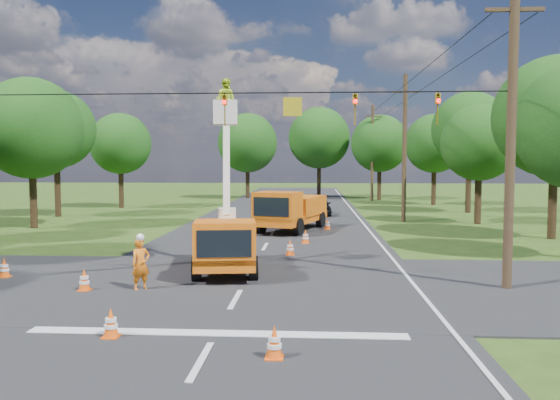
# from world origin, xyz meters

# --- Properties ---
(ground) EXTENTS (140.00, 140.00, 0.00)m
(ground) POSITION_xyz_m (0.00, 20.00, 0.00)
(ground) COLOR #2B4715
(ground) RESTS_ON ground
(road_main) EXTENTS (12.00, 100.00, 0.06)m
(road_main) POSITION_xyz_m (0.00, 20.00, 0.00)
(road_main) COLOR black
(road_main) RESTS_ON ground
(road_cross) EXTENTS (56.00, 10.00, 0.07)m
(road_cross) POSITION_xyz_m (0.00, 2.00, 0.00)
(road_cross) COLOR black
(road_cross) RESTS_ON ground
(stop_bar) EXTENTS (9.00, 0.45, 0.02)m
(stop_bar) POSITION_xyz_m (0.00, -3.20, 0.00)
(stop_bar) COLOR silver
(stop_bar) RESTS_ON ground
(edge_line) EXTENTS (0.12, 90.00, 0.02)m
(edge_line) POSITION_xyz_m (5.60, 20.00, 0.00)
(edge_line) COLOR silver
(edge_line) RESTS_ON ground
(bucket_truck) EXTENTS (2.82, 5.81, 7.17)m
(bucket_truck) POSITION_xyz_m (-0.95, 4.26, 1.52)
(bucket_truck) COLOR orange
(bucket_truck) RESTS_ON ground
(second_truck) EXTENTS (4.28, 6.88, 2.42)m
(second_truck) POSITION_xyz_m (0.97, 16.23, 1.26)
(second_truck) COLOR orange
(second_truck) RESTS_ON ground
(ground_worker) EXTENTS (0.72, 0.70, 1.67)m
(ground_worker) POSITION_xyz_m (-3.18, 1.14, 0.84)
(ground_worker) COLOR #FF5E15
(ground_worker) RESTS_ON ground
(distant_car) EXTENTS (1.98, 4.44, 1.48)m
(distant_car) POSITION_xyz_m (2.72, 26.19, 0.74)
(distant_car) COLOR black
(distant_car) RESTS_ON ground
(traffic_cone_0) EXTENTS (0.38, 0.38, 0.71)m
(traffic_cone_0) POSITION_xyz_m (-2.39, -3.58, 0.36)
(traffic_cone_0) COLOR #FE580D
(traffic_cone_0) RESTS_ON ground
(traffic_cone_1) EXTENTS (0.38, 0.38, 0.71)m
(traffic_cone_1) POSITION_xyz_m (1.48, -4.70, 0.36)
(traffic_cone_1) COLOR #FE580D
(traffic_cone_1) RESTS_ON ground
(traffic_cone_2) EXTENTS (0.38, 0.38, 0.71)m
(traffic_cone_2) POSITION_xyz_m (1.29, 7.83, 0.36)
(traffic_cone_2) COLOR #FE580D
(traffic_cone_2) RESTS_ON ground
(traffic_cone_3) EXTENTS (0.38, 0.38, 0.71)m
(traffic_cone_3) POSITION_xyz_m (1.92, 11.33, 0.36)
(traffic_cone_3) COLOR #FE580D
(traffic_cone_3) RESTS_ON ground
(traffic_cone_4) EXTENTS (0.38, 0.38, 0.71)m
(traffic_cone_4) POSITION_xyz_m (-4.92, 0.87, 0.36)
(traffic_cone_4) COLOR #FE580D
(traffic_cone_4) RESTS_ON ground
(traffic_cone_5) EXTENTS (0.38, 0.38, 0.71)m
(traffic_cone_5) POSITION_xyz_m (-8.55, 2.64, 0.36)
(traffic_cone_5) COLOR #FE580D
(traffic_cone_5) RESTS_ON ground
(traffic_cone_6) EXTENTS (0.38, 0.38, 0.71)m
(traffic_cone_6) POSITION_xyz_m (3.16, 16.99, 0.36)
(traffic_cone_6) COLOR #FE580D
(traffic_cone_6) RESTS_ON ground
(pole_right_near) EXTENTS (1.80, 0.30, 10.00)m
(pole_right_near) POSITION_xyz_m (8.50, 2.00, 5.11)
(pole_right_near) COLOR #4C3823
(pole_right_near) RESTS_ON ground
(pole_right_mid) EXTENTS (1.80, 0.30, 10.00)m
(pole_right_mid) POSITION_xyz_m (8.50, 22.00, 5.11)
(pole_right_mid) COLOR #4C3823
(pole_right_mid) RESTS_ON ground
(pole_right_far) EXTENTS (1.80, 0.30, 10.00)m
(pole_right_far) POSITION_xyz_m (8.50, 42.00, 5.11)
(pole_right_far) COLOR #4C3823
(pole_right_far) RESTS_ON ground
(signal_span) EXTENTS (18.00, 0.29, 1.07)m
(signal_span) POSITION_xyz_m (2.23, 1.99, 5.88)
(signal_span) COLOR black
(signal_span) RESTS_ON ground
(tree_left_d) EXTENTS (6.20, 6.20, 9.24)m
(tree_left_d) POSITION_xyz_m (-15.00, 17.00, 6.12)
(tree_left_d) COLOR #382616
(tree_left_d) RESTS_ON ground
(tree_left_e) EXTENTS (5.80, 5.80, 9.41)m
(tree_left_e) POSITION_xyz_m (-16.80, 24.00, 6.49)
(tree_left_e) COLOR #382616
(tree_left_e) RESTS_ON ground
(tree_left_f) EXTENTS (5.40, 5.40, 8.40)m
(tree_left_f) POSITION_xyz_m (-14.80, 32.00, 5.69)
(tree_left_f) COLOR #382616
(tree_left_f) RESTS_ON ground
(tree_right_b) EXTENTS (6.40, 6.40, 9.65)m
(tree_right_b) POSITION_xyz_m (15.00, 14.00, 6.43)
(tree_right_b) COLOR #382616
(tree_right_b) RESTS_ON ground
(tree_right_c) EXTENTS (5.00, 5.00, 7.83)m
(tree_right_c) POSITION_xyz_m (13.20, 21.00, 5.31)
(tree_right_c) COLOR #382616
(tree_right_c) RESTS_ON ground
(tree_right_d) EXTENTS (6.00, 6.00, 9.70)m
(tree_right_d) POSITION_xyz_m (14.80, 29.00, 6.68)
(tree_right_d) COLOR #382616
(tree_right_d) RESTS_ON ground
(tree_right_e) EXTENTS (5.60, 5.60, 8.63)m
(tree_right_e) POSITION_xyz_m (13.80, 37.00, 5.81)
(tree_right_e) COLOR #382616
(tree_right_e) RESTS_ON ground
(tree_far_a) EXTENTS (6.60, 6.60, 9.50)m
(tree_far_a) POSITION_xyz_m (-5.00, 45.00, 6.19)
(tree_far_a) COLOR #382616
(tree_far_a) RESTS_ON ground
(tree_far_b) EXTENTS (7.00, 7.00, 10.32)m
(tree_far_b) POSITION_xyz_m (3.00, 47.00, 6.81)
(tree_far_b) COLOR #382616
(tree_far_b) RESTS_ON ground
(tree_far_c) EXTENTS (6.20, 6.20, 9.18)m
(tree_far_c) POSITION_xyz_m (9.50, 44.00, 6.06)
(tree_far_c) COLOR #382616
(tree_far_c) RESTS_ON ground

